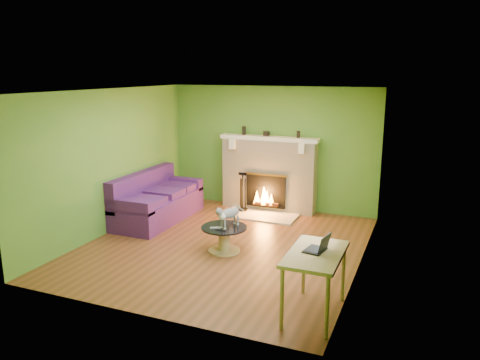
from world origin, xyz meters
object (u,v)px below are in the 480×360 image
(sofa, at_px, (155,202))
(desk, at_px, (315,260))
(coffee_table, at_px, (224,237))
(cat, at_px, (230,216))

(sofa, height_order, desk, sofa)
(sofa, relative_size, coffee_table, 2.82)
(desk, bearing_deg, sofa, 146.97)
(coffee_table, relative_size, desk, 0.70)
(coffee_table, bearing_deg, sofa, 152.18)
(cat, bearing_deg, sofa, 176.41)
(sofa, distance_m, cat, 2.28)
(sofa, xyz_separation_m, desk, (3.81, -2.48, 0.33))
(desk, relative_size, cat, 1.81)
(sofa, height_order, coffee_table, sofa)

